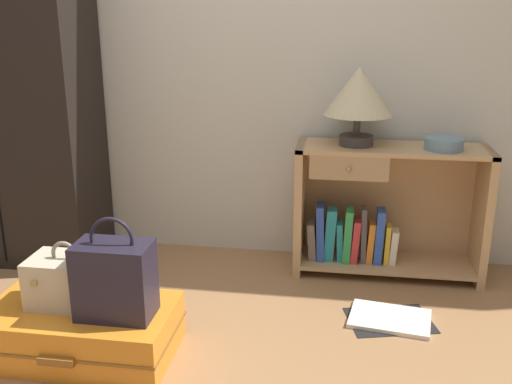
{
  "coord_description": "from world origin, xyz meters",
  "views": [
    {
      "loc": [
        0.59,
        -1.66,
        1.34
      ],
      "look_at": [
        0.2,
        0.83,
        0.55
      ],
      "focal_mm": 41.13,
      "sensor_mm": 36.0,
      "label": 1
    }
  ],
  "objects_px": {
    "bowl": "(444,144)",
    "open_book_on_floor": "(390,319)",
    "train_case": "(67,280)",
    "bookshelf": "(380,212)",
    "handbag": "(115,279)",
    "suitcase_large": "(82,331)",
    "table_lamp": "(358,94)",
    "wardrobe": "(7,72)"
  },
  "relations": [
    {
      "from": "wardrobe",
      "to": "open_book_on_floor",
      "type": "height_order",
      "value": "wardrobe"
    },
    {
      "from": "bookshelf",
      "to": "suitcase_large",
      "type": "xyz_separation_m",
      "value": [
        -1.21,
        -0.99,
        -0.23
      ]
    },
    {
      "from": "bookshelf",
      "to": "table_lamp",
      "type": "xyz_separation_m",
      "value": [
        -0.14,
        -0.01,
        0.61
      ]
    },
    {
      "from": "wardrobe",
      "to": "handbag",
      "type": "height_order",
      "value": "wardrobe"
    },
    {
      "from": "wardrobe",
      "to": "handbag",
      "type": "distance_m",
      "value": 1.48
    },
    {
      "from": "bowl",
      "to": "suitcase_large",
      "type": "relative_size",
      "value": 0.25
    },
    {
      "from": "bowl",
      "to": "suitcase_large",
      "type": "xyz_separation_m",
      "value": [
        -1.49,
        -0.95,
        -0.61
      ]
    },
    {
      "from": "bookshelf",
      "to": "suitcase_large",
      "type": "distance_m",
      "value": 1.58
    },
    {
      "from": "bowl",
      "to": "open_book_on_floor",
      "type": "bearing_deg",
      "value": -115.96
    },
    {
      "from": "open_book_on_floor",
      "to": "bookshelf",
      "type": "bearing_deg",
      "value": 94.37
    },
    {
      "from": "table_lamp",
      "to": "train_case",
      "type": "height_order",
      "value": "table_lamp"
    },
    {
      "from": "bookshelf",
      "to": "open_book_on_floor",
      "type": "height_order",
      "value": "bookshelf"
    },
    {
      "from": "bookshelf",
      "to": "train_case",
      "type": "relative_size",
      "value": 3.34
    },
    {
      "from": "table_lamp",
      "to": "handbag",
      "type": "height_order",
      "value": "table_lamp"
    },
    {
      "from": "wardrobe",
      "to": "train_case",
      "type": "height_order",
      "value": "wardrobe"
    },
    {
      "from": "suitcase_large",
      "to": "handbag",
      "type": "bearing_deg",
      "value": -9.96
    },
    {
      "from": "bookshelf",
      "to": "open_book_on_floor",
      "type": "xyz_separation_m",
      "value": [
        0.04,
        -0.54,
        -0.32
      ]
    },
    {
      "from": "open_book_on_floor",
      "to": "wardrobe",
      "type": "bearing_deg",
      "value": 166.9
    },
    {
      "from": "wardrobe",
      "to": "suitcase_large",
      "type": "bearing_deg",
      "value": -50.82
    },
    {
      "from": "handbag",
      "to": "train_case",
      "type": "bearing_deg",
      "value": 164.7
    },
    {
      "from": "wardrobe",
      "to": "bookshelf",
      "type": "bearing_deg",
      "value": 2.12
    },
    {
      "from": "wardrobe",
      "to": "suitcase_large",
      "type": "xyz_separation_m",
      "value": [
        0.75,
        -0.92,
        -0.92
      ]
    },
    {
      "from": "bowl",
      "to": "open_book_on_floor",
      "type": "xyz_separation_m",
      "value": [
        -0.24,
        -0.49,
        -0.7
      ]
    },
    {
      "from": "bowl",
      "to": "suitcase_large",
      "type": "height_order",
      "value": "bowl"
    },
    {
      "from": "suitcase_large",
      "to": "open_book_on_floor",
      "type": "relative_size",
      "value": 1.77
    },
    {
      "from": "bowl",
      "to": "train_case",
      "type": "relative_size",
      "value": 0.65
    },
    {
      "from": "bookshelf",
      "to": "bowl",
      "type": "xyz_separation_m",
      "value": [
        0.28,
        -0.04,
        0.38
      ]
    },
    {
      "from": "bookshelf",
      "to": "train_case",
      "type": "bearing_deg",
      "value": -142.88
    },
    {
      "from": "bowl",
      "to": "open_book_on_floor",
      "type": "height_order",
      "value": "bowl"
    },
    {
      "from": "train_case",
      "to": "bookshelf",
      "type": "bearing_deg",
      "value": 37.12
    },
    {
      "from": "suitcase_large",
      "to": "handbag",
      "type": "xyz_separation_m",
      "value": [
        0.17,
        -0.03,
        0.26
      ]
    },
    {
      "from": "wardrobe",
      "to": "open_book_on_floor",
      "type": "distance_m",
      "value": 2.29
    },
    {
      "from": "table_lamp",
      "to": "handbag",
      "type": "relative_size",
      "value": 0.96
    },
    {
      "from": "table_lamp",
      "to": "suitcase_large",
      "type": "relative_size",
      "value": 0.52
    },
    {
      "from": "bookshelf",
      "to": "bowl",
      "type": "bearing_deg",
      "value": -9.11
    },
    {
      "from": "bookshelf",
      "to": "handbag",
      "type": "relative_size",
      "value": 2.38
    },
    {
      "from": "suitcase_large",
      "to": "table_lamp",
      "type": "bearing_deg",
      "value": 42.58
    },
    {
      "from": "open_book_on_floor",
      "to": "handbag",
      "type": "bearing_deg",
      "value": -155.81
    },
    {
      "from": "table_lamp",
      "to": "bowl",
      "type": "xyz_separation_m",
      "value": [
        0.42,
        -0.03,
        -0.23
      ]
    },
    {
      "from": "handbag",
      "to": "open_book_on_floor",
      "type": "relative_size",
      "value": 0.95
    },
    {
      "from": "train_case",
      "to": "handbag",
      "type": "xyz_separation_m",
      "value": [
        0.23,
        -0.06,
        0.05
      ]
    },
    {
      "from": "bowl",
      "to": "wardrobe",
      "type": "bearing_deg",
      "value": -179.3
    }
  ]
}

